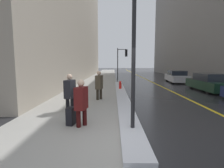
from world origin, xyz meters
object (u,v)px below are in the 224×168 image
Objects in this scene: lamp_post at (134,21)px; parked_car_silver at (176,77)px; fire_hydrant at (120,86)px; traffic_light_near at (123,57)px; pedestrian_with_shoulder_bag at (99,84)px; parked_car_dark_green at (210,83)px; rolling_suitcase at (71,116)px; pedestrian_nearside at (81,101)px; pedestrian_in_glasses at (70,91)px.

lamp_post is 15.71m from parked_car_silver.
traffic_light_near is at bearing 85.80° from fire_hydrant.
traffic_light_near is 13.21m from pedestrian_with_shoulder_bag.
parked_car_dark_green is (6.08, -9.59, -2.28)m from traffic_light_near.
fire_hydrant is (-6.76, 0.38, -0.28)m from parked_car_dark_green.
pedestrian_with_shoulder_bag is 4.26m from rolling_suitcase.
traffic_light_near is at bearing 64.32° from parked_car_silver.
pedestrian_with_shoulder_bag reaches higher than fire_hydrant.
parked_car_dark_green is at bearing -3.20° from fire_hydrant.
lamp_post is 7.86× the size of fire_hydrant.
parked_car_silver is at bearing 3.57° from parked_car_dark_green.
lamp_post is at bearing 88.45° from rolling_suitcase.
traffic_light_near is 11.58m from parked_car_dark_green.
pedestrian_nearside is at bearing 82.49° from rolling_suitcase.
pedestrian_in_glasses reaches higher than rolling_suitcase.
pedestrian_in_glasses is at bearing -152.71° from rolling_suitcase.
pedestrian_nearside is at bearing -100.91° from traffic_light_near.
lamp_post is 3.60m from rolling_suitcase.
traffic_light_near is 2.45× the size of pedestrian_with_shoulder_bag.
pedestrian_with_shoulder_bag is at bearing 112.73° from parked_car_dark_green.
parked_car_silver is (8.79, 12.04, -0.28)m from pedestrian_in_glasses.
pedestrian_nearside is at bearing 9.54° from pedestrian_with_shoulder_bag.
fire_hydrant is (-6.43, -5.75, -0.27)m from parked_car_silver.
lamp_post is 10.75m from parked_car_dark_green.
fire_hydrant is at bearing 90.35° from lamp_post.
pedestrian_with_shoulder_bag is 3.96m from fire_hydrant.
lamp_post is 5.79× the size of rolling_suitcase.
parked_car_dark_green is at bearing 49.97° from lamp_post.
traffic_light_near is 5.73× the size of fire_hydrant.
parked_car_silver is at bearing 156.44° from pedestrian_in_glasses.
traffic_light_near is (0.62, 17.57, -0.35)m from lamp_post.
pedestrian_nearside is 15.91m from parked_car_silver.
lamp_post is 8.85m from fire_hydrant.
traffic_light_near is 0.89× the size of parked_car_dark_green.
lamp_post is 17.59m from traffic_light_near.
parked_car_dark_green is 4.72× the size of rolling_suitcase.
rolling_suitcase is 1.36× the size of fire_hydrant.
parked_car_dark_green reaches higher than parked_car_silver.
rolling_suitcase is at bearing 153.75° from parked_car_silver.
parked_car_dark_green is (6.70, 7.98, -2.63)m from lamp_post.
fire_hydrant is at bearing 87.30° from parked_car_dark_green.
pedestrian_in_glasses reaches higher than fire_hydrant.
pedestrian_nearside is at bearing 132.96° from parked_car_dark_green.
rolling_suitcase is at bearing -102.21° from traffic_light_near.
parked_car_silver is (6.38, 14.11, -2.64)m from lamp_post.
parked_car_silver is 6.53× the size of fire_hydrant.
pedestrian_in_glasses reaches higher than parked_car_silver.
pedestrian_in_glasses is 0.99× the size of pedestrian_with_shoulder_bag.
traffic_light_near reaches higher than pedestrian_with_shoulder_bag.
pedestrian_in_glasses is at bearing -110.57° from fire_hydrant.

